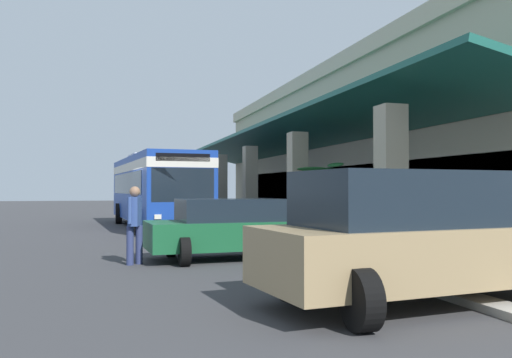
% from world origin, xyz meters
% --- Properties ---
extents(ground, '(120.00, 120.00, 0.00)m').
position_xyz_m(ground, '(0.00, 8.00, 0.00)').
color(ground, '#38383A').
extents(curb_strip, '(35.29, 0.50, 0.12)m').
position_xyz_m(curb_strip, '(-1.31, 3.79, 0.06)').
color(curb_strip, '#9E998E').
rests_on(curb_strip, ground).
extents(plaza_building, '(29.71, 15.42, 7.04)m').
position_xyz_m(plaza_building, '(-1.31, 13.42, 3.53)').
color(plaza_building, '#B2A88E').
rests_on(plaza_building, ground).
extents(transit_bus, '(11.38, 3.48, 3.34)m').
position_xyz_m(transit_bus, '(-3.40, 0.71, 1.85)').
color(transit_bus, '#193D9E').
rests_on(transit_bus, ground).
extents(parked_sedan_green, '(2.60, 4.49, 1.47)m').
position_xyz_m(parked_sedan_green, '(8.07, 1.62, 0.75)').
color(parked_sedan_green, '#195933').
rests_on(parked_sedan_green, ground).
extents(parked_suv_tan, '(3.08, 5.00, 1.97)m').
position_xyz_m(parked_suv_tan, '(13.88, 2.96, 1.02)').
color(parked_suv_tan, '#9E845B').
rests_on(parked_suv_tan, ground).
extents(pedestrian, '(0.66, 0.37, 1.77)m').
position_xyz_m(pedestrian, '(8.47, -0.83, 1.01)').
color(pedestrian, navy).
rests_on(pedestrian, ground).
extents(potted_palm, '(1.61, 1.96, 2.51)m').
position_xyz_m(potted_palm, '(5.94, 4.99, 0.60)').
color(potted_palm, brown).
rests_on(potted_palm, ground).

